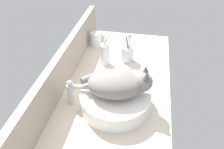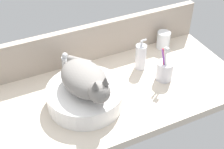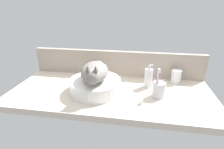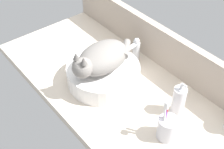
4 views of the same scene
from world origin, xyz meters
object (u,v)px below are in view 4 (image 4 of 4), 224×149
object	(u,v)px
toothbrush_cup	(167,127)
sink_basin	(103,74)
faucet	(134,50)
soap_dispenser	(179,100)
cat	(101,58)

from	to	relation	value
toothbrush_cup	sink_basin	bearing A→B (deg)	179.30
faucet	soap_dispenser	size ratio (longest dim) A/B	0.84
soap_dispenser	toothbrush_cup	xyz separation A→B (cm)	(5.85, -12.54, -1.46)
soap_dispenser	toothbrush_cup	world-z (taller)	toothbrush_cup
faucet	sink_basin	bearing A→B (deg)	-86.21
sink_basin	soap_dispenser	bearing A→B (deg)	19.67
soap_dispenser	sink_basin	bearing A→B (deg)	-160.33
toothbrush_cup	soap_dispenser	bearing A→B (deg)	115.00
cat	faucet	distance (cm)	22.28
faucet	cat	bearing A→B (deg)	-85.71
cat	toothbrush_cup	bearing A→B (deg)	1.25
cat	soap_dispenser	xyz separation A→B (cm)	(33.46, 13.40, -7.52)
cat	sink_basin	bearing A→B (deg)	101.57
faucet	toothbrush_cup	size ratio (longest dim) A/B	0.73
sink_basin	toothbrush_cup	size ratio (longest dim) A/B	1.76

